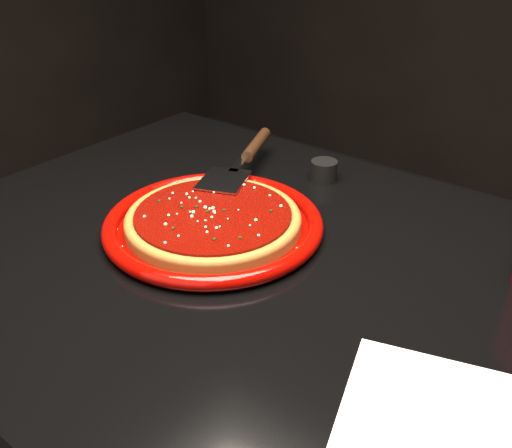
{
  "coord_description": "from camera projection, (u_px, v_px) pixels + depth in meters",
  "views": [
    {
      "loc": [
        0.36,
        -0.54,
        1.2
      ],
      "look_at": [
        -0.1,
        0.05,
        0.77
      ],
      "focal_mm": 40.0,
      "sensor_mm": 36.0,
      "label": 1
    }
  ],
  "objects": [
    {
      "name": "plate",
      "position": [
        213.0,
        224.0,
        0.88
      ],
      "size": [
        0.45,
        0.45,
        0.03
      ],
      "primitive_type": "cylinder",
      "rotation": [
        0.0,
        0.0,
        -0.44
      ],
      "color": "#7B0401",
      "rests_on": "table"
    },
    {
      "name": "pizza_crust",
      "position": [
        213.0,
        222.0,
        0.88
      ],
      "size": [
        0.36,
        0.36,
        0.01
      ],
      "primitive_type": "cylinder",
      "rotation": [
        0.0,
        0.0,
        -0.44
      ],
      "color": "brown",
      "rests_on": "plate"
    },
    {
      "name": "pizza_crust_rim",
      "position": [
        213.0,
        218.0,
        0.87
      ],
      "size": [
        0.36,
        0.36,
        0.02
      ],
      "primitive_type": "torus",
      "rotation": [
        0.0,
        0.0,
        -0.44
      ],
      "color": "brown",
      "rests_on": "plate"
    },
    {
      "name": "pizza_sauce",
      "position": [
        213.0,
        215.0,
        0.87
      ],
      "size": [
        0.32,
        0.32,
        0.01
      ],
      "primitive_type": "cylinder",
      "rotation": [
        0.0,
        0.0,
        -0.44
      ],
      "color": "#6D0601",
      "rests_on": "plate"
    },
    {
      "name": "parmesan_dusting",
      "position": [
        213.0,
        211.0,
        0.87
      ],
      "size": [
        0.23,
        0.23,
        0.01
      ],
      "primitive_type": null,
      "color": "beige",
      "rests_on": "plate"
    },
    {
      "name": "basil_flecks",
      "position": [
        213.0,
        212.0,
        0.87
      ],
      "size": [
        0.21,
        0.21,
        0.0
      ],
      "primitive_type": null,
      "color": "black",
      "rests_on": "plate"
    },
    {
      "name": "pizza_server",
      "position": [
        243.0,
        159.0,
        1.02
      ],
      "size": [
        0.2,
        0.32,
        0.02
      ],
      "primitive_type": null,
      "rotation": [
        0.0,
        0.0,
        0.39
      ],
      "color": "#AFB2B6",
      "rests_on": "plate"
    },
    {
      "name": "napkin_a",
      "position": [
        426.0,
        410.0,
        0.57
      ],
      "size": [
        0.2,
        0.2,
        0.0
      ],
      "primitive_type": "cube",
      "rotation": [
        0.0,
        0.0,
        0.3
      ],
      "color": "silver",
      "rests_on": "table"
    },
    {
      "name": "ramekin",
      "position": [
        324.0,
        171.0,
        1.04
      ],
      "size": [
        0.06,
        0.06,
        0.04
      ],
      "primitive_type": "cylinder",
      "rotation": [
        0.0,
        0.0,
        -0.39
      ],
      "color": "black",
      "rests_on": "table"
    }
  ]
}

